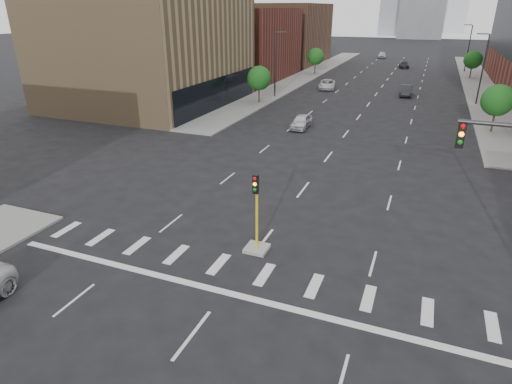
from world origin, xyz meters
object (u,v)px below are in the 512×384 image
Objects in this scene: car_distant at (382,55)px; median_traffic_signal at (257,234)px; car_near_left at (301,121)px; car_deep_right at (404,65)px; car_mid_right at (406,91)px; car_far_left at (327,84)px.

median_traffic_signal is at bearing -92.76° from car_distant.
car_near_left is 57.76m from car_deep_right.
car_mid_right is 0.89× the size of car_far_left.
car_distant is at bearing 92.99° from median_traffic_signal.
median_traffic_signal is at bearing -96.48° from car_mid_right.
car_mid_right reaches higher than car_near_left.
car_far_left is (-12.28, 1.58, -0.04)m from car_mid_right.
car_deep_right is at bearing 88.96° from median_traffic_signal.
car_far_left is 1.13× the size of car_distant.
car_deep_right is (6.47, 57.40, -0.07)m from car_near_left.
median_traffic_signal is 0.96× the size of car_deep_right.
car_mid_right is (9.25, 23.64, 0.04)m from car_near_left.
car_far_left is 1.15× the size of car_deep_right.
car_far_left is at bearing -98.76° from car_distant.
car_far_left is (-3.03, 25.22, -0.00)m from car_near_left.
car_mid_right is at bearing -85.43° from car_distant.
car_distant is at bearing 100.65° from car_deep_right.
car_deep_right is at bearing 81.54° from car_near_left.
car_deep_right is at bearing 93.19° from car_mid_right.
median_traffic_signal is 0.93× the size of car_mid_right.
car_far_left is at bearing -115.60° from car_deep_right.
car_near_left is at bearing -92.55° from car_far_left.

